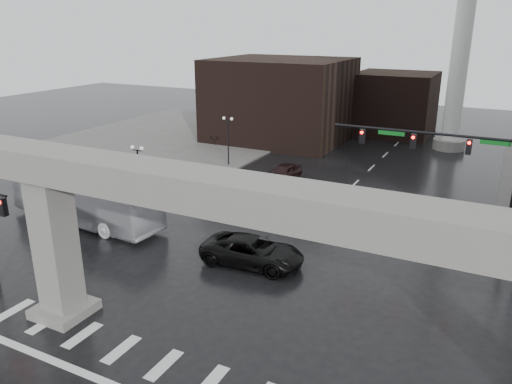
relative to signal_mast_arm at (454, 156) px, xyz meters
The scene contains 13 objects.
ground 21.64m from the signal_mast_arm, 115.57° to the right, with size 160.00×160.00×0.00m, color black.
sidewalk_nw 39.41m from the signal_mast_arm, 153.82° to the left, with size 28.00×36.00×0.15m, color slate.
elevated_guideway 20.35m from the signal_mast_arm, 112.35° to the right, with size 48.00×2.60×8.70m.
building_far_left 32.68m from the signal_mast_arm, 134.74° to the left, with size 16.00×14.00×10.00m, color black.
building_far_mid 35.02m from the signal_mast_arm, 108.32° to the left, with size 10.00×10.00×8.00m, color black.
smokestack 28.38m from the signal_mast_arm, 96.28° to the left, with size 3.60×3.60×30.00m.
signal_mast_arm is the anchor object (origin of this frame).
lamp_left_0 23.12m from the signal_mast_arm, 167.96° to the right, with size 1.22×0.32×5.11m.
lamp_left_1 24.42m from the signal_mast_arm, 157.75° to the left, with size 1.22×0.32×5.11m.
lamp_left_2 32.40m from the signal_mast_arm, 134.11° to the left, with size 1.22×0.32×5.11m.
pickup_truck 14.66m from the signal_mast_arm, 136.13° to the right, with size 2.92×6.34×1.76m, color black.
city_bus 26.11m from the signal_mast_arm, 159.47° to the right, with size 3.08×13.17×3.67m, color silver.
far_car 17.39m from the signal_mast_arm, 155.81° to the left, with size 1.94×4.82×1.64m, color black.
Camera 1 is at (11.80, -15.32, 14.11)m, focal length 35.00 mm.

